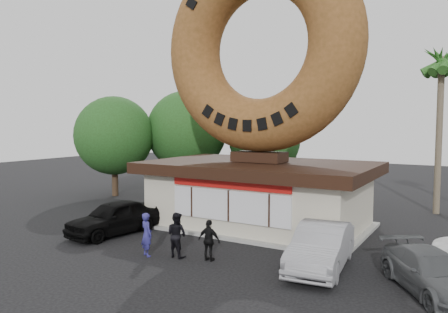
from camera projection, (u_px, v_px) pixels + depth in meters
ground at (191, 257)px, 17.14m from camera, size 90.00×90.00×0.00m
donut_shop at (259, 192)px, 22.13m from camera, size 11.20×7.20×3.80m
giant_donut at (260, 47)px, 21.58m from camera, size 10.42×2.66×10.42m
tree_west at (187, 131)px, 32.76m from camera, size 6.00×6.00×7.65m
tree_mid at (265, 140)px, 31.72m from camera, size 5.20×5.20×6.63m
tree_far at (114, 136)px, 31.14m from camera, size 5.60×5.60×7.14m
palm_near at (442, 67)px, 24.65m from camera, size 2.60×2.60×9.75m
street_lamp at (297, 133)px, 31.45m from camera, size 2.11×0.20×8.00m
person_left at (147, 234)px, 17.22m from camera, size 0.74×0.64×1.73m
person_center at (177, 235)px, 17.10m from camera, size 0.92×0.75×1.77m
person_right at (209, 240)px, 16.62m from camera, size 0.94×0.41×1.59m
car_black at (114, 217)px, 20.59m from camera, size 2.55×4.92×1.60m
car_silver at (321, 247)px, 15.77m from camera, size 2.26×5.03×1.60m
car_grey at (432, 272)px, 13.50m from camera, size 3.98×4.69×1.29m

